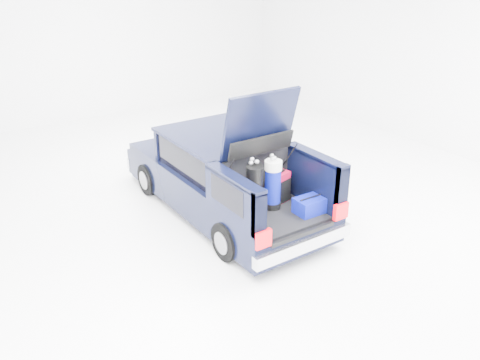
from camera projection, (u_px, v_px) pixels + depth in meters
ground at (225, 211)px, 9.29m from camera, size 14.00×14.00×0.00m
car at (221, 176)px, 9.09m from camera, size 1.87×4.65×2.47m
red_suitcase at (280, 187)px, 8.21m from camera, size 0.37×0.29×0.54m
black_golf_bag at (254, 190)px, 7.71m from camera, size 0.33×0.38×0.94m
blue_golf_bag at (273, 184)px, 7.95m from camera, size 0.32×0.32×0.91m
blue_duffel at (311, 205)px, 7.93m from camera, size 0.52×0.35×0.27m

